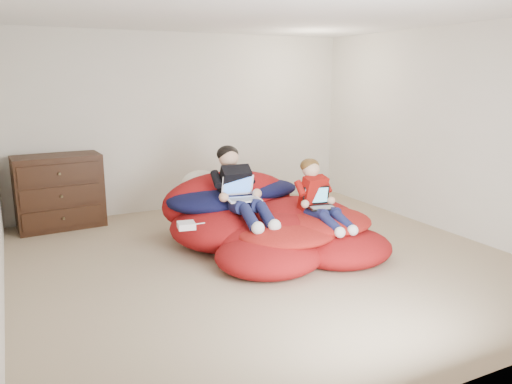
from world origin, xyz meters
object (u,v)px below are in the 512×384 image
older_boy (239,186)px  laptop_black (319,202)px  beanbag_pile (268,223)px  younger_boy (319,195)px  laptop_white (241,193)px  dresser (59,192)px

older_boy → laptop_black: older_boy is taller
older_boy → beanbag_pile: bearing=-17.0°
younger_boy → laptop_white: bearing=149.1°
dresser → laptop_black: 3.33m
beanbag_pile → older_boy: bearing=163.0°
dresser → laptop_white: bearing=-45.3°
laptop_white → laptop_black: 0.87m
dresser → older_boy: older_boy is taller
dresser → laptop_black: dresser is taller
beanbag_pile → laptop_white: size_ratio=5.69×
beanbag_pile → laptop_white: 0.50m
older_boy → laptop_black: 0.91m
beanbag_pile → laptop_black: size_ratio=6.71×
younger_boy → dresser: bearing=138.4°
older_boy → laptop_white: (-0.00, -0.07, -0.07)m
beanbag_pile → laptop_black: 0.66m
older_boy → laptop_white: bearing=-90.0°
laptop_white → beanbag_pile: bearing=-5.6°
beanbag_pile → laptop_black: beanbag_pile is taller
laptop_black → dresser: bearing=138.2°
older_boy → laptop_black: (0.73, -0.52, -0.15)m
older_boy → younger_boy: size_ratio=1.33×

